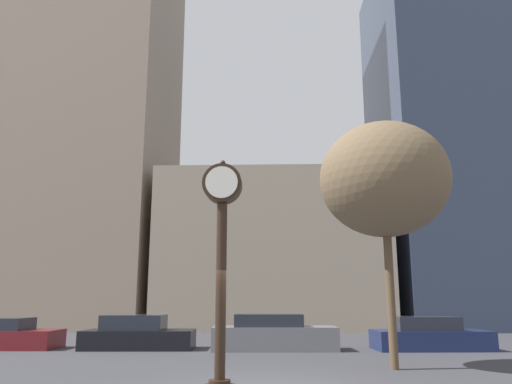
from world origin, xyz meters
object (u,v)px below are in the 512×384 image
(street_clock, at_px, (222,242))
(car_black, at_px, (138,335))
(car_navy, at_px, (429,336))
(car_maroon, at_px, (0,336))
(bare_tree, at_px, (384,180))
(car_grey, at_px, (273,334))

(street_clock, relative_size, car_black, 1.17)
(car_navy, bearing_deg, car_maroon, 176.98)
(car_black, distance_m, bare_tree, 11.23)
(car_black, bearing_deg, car_maroon, 178.00)
(car_grey, height_order, bare_tree, bare_tree)
(car_maroon, distance_m, car_grey, 10.67)
(car_navy, bearing_deg, car_black, 176.96)
(car_black, bearing_deg, street_clock, -67.34)
(bare_tree, bearing_deg, car_navy, 64.41)
(car_maroon, bearing_deg, car_navy, -1.14)
(street_clock, height_order, bare_tree, bare_tree)
(street_clock, bearing_deg, bare_tree, 37.27)
(car_grey, xyz_separation_m, bare_tree, (3.31, -5.25, 4.77))
(car_navy, distance_m, bare_tree, 7.77)
(car_black, distance_m, car_navy, 11.20)
(car_grey, bearing_deg, car_navy, 0.06)
(car_maroon, xyz_separation_m, bare_tree, (13.98, -5.40, 4.84))
(street_clock, height_order, car_navy, street_clock)
(car_maroon, height_order, bare_tree, bare_tree)
(car_black, height_order, car_grey, car_grey)
(street_clock, distance_m, car_navy, 11.66)
(car_maroon, distance_m, car_navy, 16.61)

